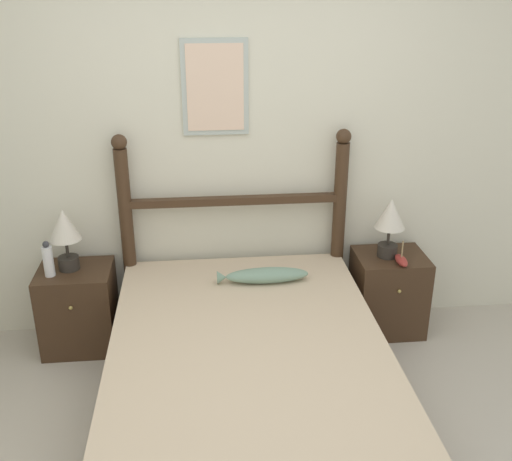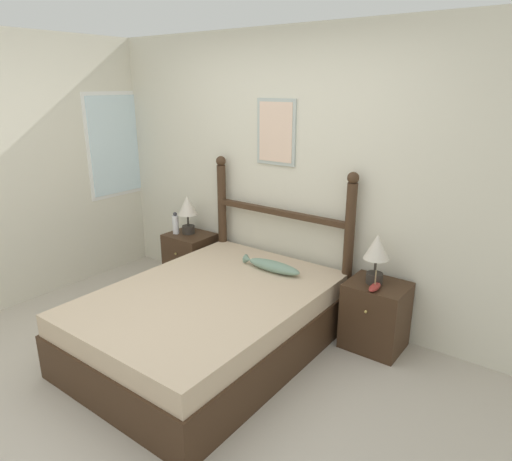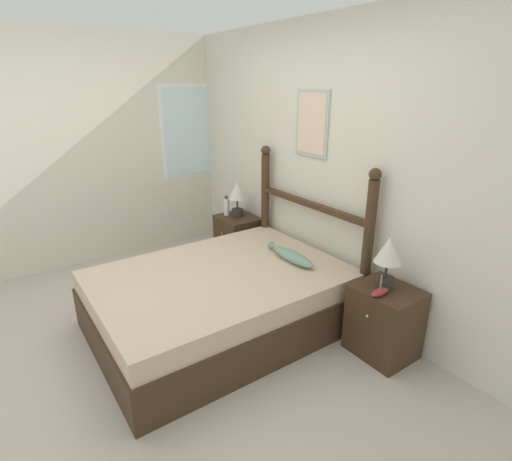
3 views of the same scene
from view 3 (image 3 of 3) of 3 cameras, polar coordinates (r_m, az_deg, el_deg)
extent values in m
plane|color=#B7AD9E|center=(3.40, -14.28, -16.53)|extent=(16.00, 16.00, 0.00)
cube|color=beige|center=(3.74, 9.56, 8.82)|extent=(6.40, 0.06, 2.55)
cube|color=#ADB7B2|center=(3.75, 8.04, 14.87)|extent=(0.41, 0.02, 0.59)
cube|color=beige|center=(3.74, 7.90, 14.86)|extent=(0.35, 0.01, 0.53)
cube|color=beige|center=(4.87, -24.96, 9.87)|extent=(0.06, 6.40, 2.55)
cube|color=white|center=(5.27, -9.27, 13.74)|extent=(0.01, 0.81, 1.15)
cube|color=silver|center=(5.26, -9.23, 13.73)|extent=(0.01, 0.73, 1.07)
cube|color=#3D2819|center=(3.53, -5.04, -10.97)|extent=(1.50, 2.06, 0.35)
cube|color=#CCB293|center=(3.40, -5.18, -7.24)|extent=(1.46, 2.02, 0.17)
cylinder|color=#3D2819|center=(4.36, 1.32, 2.31)|extent=(0.09, 0.09, 1.31)
sphere|color=#3D2819|center=(4.20, 1.39, 11.38)|extent=(0.10, 0.10, 0.10)
cylinder|color=#3D2819|center=(3.41, 15.51, -3.78)|extent=(0.09, 0.09, 1.31)
sphere|color=#3D2819|center=(3.20, 16.67, 7.69)|extent=(0.10, 0.10, 0.10)
cube|color=#3D2819|center=(3.76, 7.73, 3.74)|extent=(1.41, 0.06, 0.05)
cube|color=#3D2819|center=(4.68, -2.60, -1.30)|extent=(0.47, 0.40, 0.56)
sphere|color=tan|center=(4.53, -4.87, -0.41)|extent=(0.02, 0.02, 0.02)
cube|color=#3D2819|center=(3.30, 17.81, -12.26)|extent=(0.47, 0.40, 0.56)
sphere|color=tan|center=(3.09, 15.60, -11.70)|extent=(0.02, 0.02, 0.02)
cylinder|color=#2D2823|center=(4.60, -2.67, 2.59)|extent=(0.13, 0.13, 0.09)
cylinder|color=#2D2823|center=(4.57, -2.69, 3.83)|extent=(0.02, 0.02, 0.12)
cone|color=beige|center=(4.53, -2.73, 5.78)|extent=(0.20, 0.20, 0.20)
cylinder|color=#2D2823|center=(3.16, 17.91, -7.06)|extent=(0.13, 0.13, 0.09)
cylinder|color=#2D2823|center=(3.11, 18.11, -5.36)|extent=(0.02, 0.02, 0.12)
cone|color=beige|center=(3.05, 18.44, -2.63)|extent=(0.20, 0.20, 0.20)
cylinder|color=white|center=(4.63, -4.24, 3.39)|extent=(0.06, 0.06, 0.20)
sphere|color=#333338|center=(4.59, -4.27, 4.77)|extent=(0.04, 0.04, 0.04)
ellipsoid|color=maroon|center=(3.04, 17.27, -8.41)|extent=(0.07, 0.17, 0.05)
cylinder|color=#997F56|center=(3.01, 17.43, -7.05)|extent=(0.01, 0.01, 0.11)
ellipsoid|color=gray|center=(3.55, 5.22, -3.71)|extent=(0.52, 0.14, 0.09)
cone|color=gray|center=(3.75, 2.43, -2.27)|extent=(0.06, 0.08, 0.08)
camera|label=1|loc=(3.12, -61.00, 15.61)|focal=42.00mm
camera|label=2|loc=(1.00, -102.60, -0.04)|focal=32.00mm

